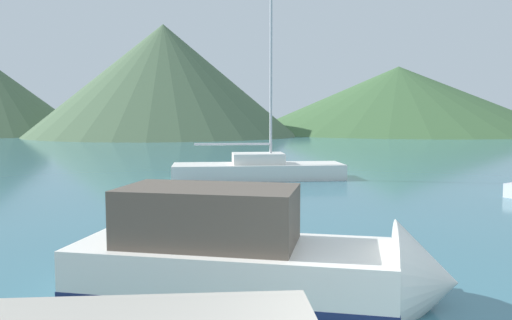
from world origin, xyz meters
TOP-DOWN VIEW (x-y plane):
  - motorboat_near at (-1.32, 3.01)m, footprint 6.23×3.38m
  - sailboat_inner at (-0.13, 17.79)m, footprint 7.74×2.37m
  - buoy_marker at (-3.66, 12.42)m, footprint 0.58×0.58m
  - hill_central at (-9.64, 68.76)m, footprint 38.49×38.49m
  - hill_east at (29.16, 79.81)m, footprint 52.75×52.75m

SIDE VIEW (x-z plane):
  - buoy_marker at x=-3.66m, z-range -0.06..0.61m
  - sailboat_inner at x=-0.13m, z-range -5.15..6.12m
  - motorboat_near at x=-1.32m, z-range -0.54..1.68m
  - hill_east at x=29.16m, z-range 0.00..11.32m
  - hill_central at x=-9.64m, z-range 0.00..15.94m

